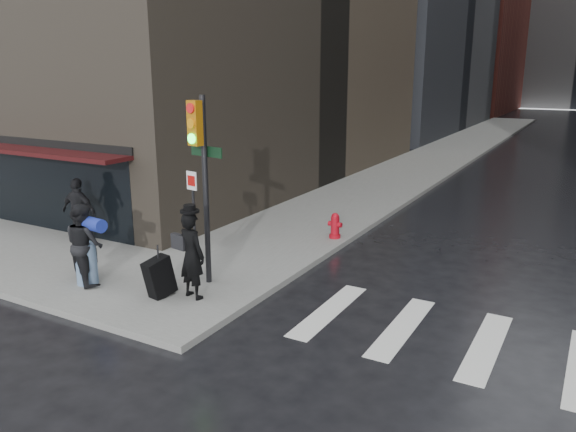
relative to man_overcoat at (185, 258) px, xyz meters
The scene contains 10 objects.
ground 1.22m from the man_overcoat, 165.71° to the left, with size 140.00×140.00×0.00m, color black.
sidewalk_left 27.18m from the man_overcoat, 91.32° to the left, with size 4.00×50.00×0.15m, color slate.
crosswalk 7.05m from the man_overcoat, ahead, with size 8.50×3.00×0.01m.
bldg_left_far 64.75m from the man_overcoat, 102.36° to the left, with size 22.00×20.00×26.00m, color #58251E.
storefront 7.94m from the man_overcoat, 164.89° to the left, with size 8.40×1.11×2.83m.
man_overcoat is the anchor object (origin of this frame).
man_jeans 2.55m from the man_overcoat, 169.17° to the right, with size 1.33×1.03×1.90m.
man_greycoat 5.29m from the man_overcoat, 162.86° to the left, with size 1.16×0.59×1.89m.
traffic_light 2.07m from the man_overcoat, 101.62° to the left, with size 1.06×0.56×4.27m.
fire_hydrant 5.71m from the man_overcoat, 80.31° to the left, with size 0.42×0.33×0.75m.
Camera 1 is at (8.11, -8.98, 4.94)m, focal length 35.00 mm.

